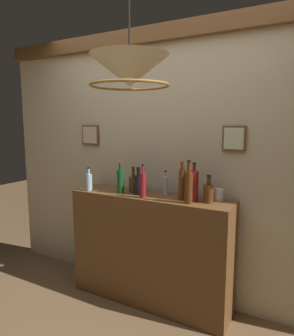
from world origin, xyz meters
The scene contains 15 objects.
panelled_rear_partition centered at (0.00, 1.10, 1.32)m, with size 3.71×0.15×2.49m.
bar_shelf_unit centered at (0.00, 0.84, 0.50)m, with size 1.48×0.36×1.00m, color brown.
liquor_bottle_gin centered at (0.41, 0.84, 1.13)m, with size 0.08×0.08×0.32m.
liquor_bottle_tequila centered at (0.31, 0.83, 1.14)m, with size 0.05×0.05×0.32m.
liquor_bottle_amaro centered at (-0.60, 0.73, 1.09)m, with size 0.06×0.06×0.22m.
liquor_bottle_rum centered at (-0.27, 0.78, 1.12)m, with size 0.06×0.06×0.28m.
liquor_bottle_sherry centered at (-0.01, 0.73, 1.12)m, with size 0.05×0.05×0.29m.
liquor_bottle_vermouth centered at (0.35, 0.94, 1.08)m, with size 0.05×0.05×0.21m.
liquor_bottle_whiskey centered at (-0.10, 0.82, 1.10)m, with size 0.08×0.08×0.25m.
liquor_bottle_port centered at (0.40, 0.75, 1.14)m, with size 0.07×0.07×0.34m.
liquor_bottle_bourbon centered at (-0.19, 0.87, 1.08)m, with size 0.08×0.08×0.24m.
liquor_bottle_scotch centered at (0.53, 0.85, 1.08)m, with size 0.08×0.08×0.22m.
liquor_bottle_mezcal centered at (0.10, 0.95, 1.09)m, with size 0.05×0.05×0.21m.
glass_tumbler_rocks centered at (0.59, 0.95, 1.05)m, with size 0.07×0.07×0.10m.
pendant_lamp centered at (0.30, 0.04, 1.92)m, with size 0.46×0.46×0.49m.
Camera 1 is at (1.26, -1.48, 1.64)m, focal length 32.77 mm.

